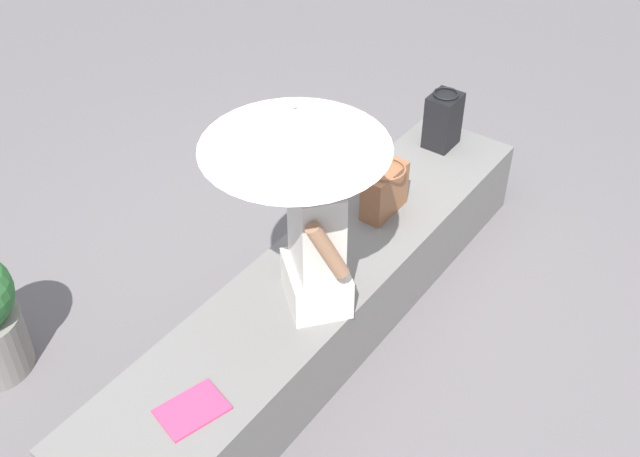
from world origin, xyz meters
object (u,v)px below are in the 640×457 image
(handbag_black, at_px, (443,120))
(parasol, at_px, (295,128))
(person_seated, at_px, (316,239))
(tote_bag_canvas, at_px, (385,190))
(magazine, at_px, (192,410))

(handbag_black, bearing_deg, parasol, -175.54)
(person_seated, bearing_deg, tote_bag_canvas, 8.02)
(person_seated, bearing_deg, handbag_black, 6.70)
(handbag_black, distance_m, magazine, 2.42)
(person_seated, relative_size, magazine, 3.21)
(handbag_black, relative_size, magazine, 1.31)
(handbag_black, relative_size, tote_bag_canvas, 1.23)
(tote_bag_canvas, xyz_separation_m, magazine, (-1.63, -0.08, -0.14))
(person_seated, bearing_deg, parasol, 140.13)
(person_seated, distance_m, tote_bag_canvas, 0.83)
(person_seated, distance_m, parasol, 0.61)
(magazine, bearing_deg, tote_bag_canvas, 18.64)
(parasol, xyz_separation_m, magazine, (-0.78, -0.03, -0.99))
(tote_bag_canvas, bearing_deg, parasol, -176.36)
(handbag_black, height_order, magazine, handbag_black)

